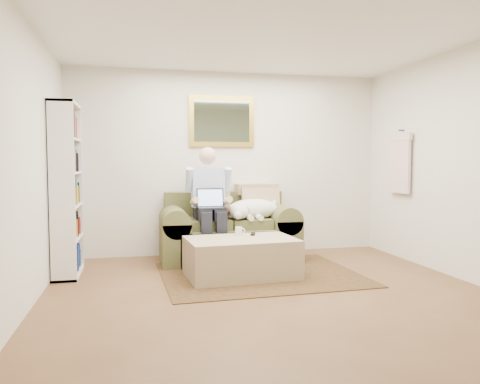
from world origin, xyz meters
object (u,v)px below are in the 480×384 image
object	(u,v)px
seated_man	(210,205)
coffee_mug	(239,231)
laptop	(211,203)
ottoman	(241,258)
sofa	(228,237)
bookshelf	(66,190)
sleeping_dog	(253,209)

from	to	relation	value
seated_man	coffee_mug	world-z (taller)	seated_man
laptop	ottoman	world-z (taller)	laptop
sofa	bookshelf	xyz separation A→B (m)	(-2.00, -0.41, 0.69)
sofa	ottoman	xyz separation A→B (m)	(-0.04, -0.97, -0.09)
seated_man	laptop	size ratio (longest dim) A/B	4.33
bookshelf	coffee_mug	bearing A→B (deg)	-9.34
ottoman	sofa	bearing A→B (deg)	87.72
sleeping_dog	laptop	bearing A→B (deg)	-166.36
seated_man	bookshelf	world-z (taller)	bookshelf
sofa	seated_man	bearing A→B (deg)	-148.55
ottoman	coffee_mug	distance (m)	0.36
laptop	coffee_mug	bearing A→B (deg)	-63.27
seated_man	laptop	world-z (taller)	seated_man
laptop	ottoman	distance (m)	0.96
seated_man	coffee_mug	size ratio (longest dim) A/B	15.19
seated_man	bookshelf	bearing A→B (deg)	-171.95
laptop	coffee_mug	xyz separation A→B (m)	(0.25, -0.50, -0.30)
laptop	coffee_mug	world-z (taller)	laptop
laptop	sleeping_dog	distance (m)	0.62
sofa	ottoman	distance (m)	0.97
seated_man	ottoman	xyz separation A→B (m)	(0.23, -0.80, -0.54)
seated_man	sleeping_dog	bearing A→B (deg)	7.13
seated_man	ottoman	distance (m)	0.99
seated_man	coffee_mug	distance (m)	0.68
laptop	ottoman	size ratio (longest dim) A/B	0.28
sleeping_dog	coffee_mug	size ratio (longest dim) A/B	7.44
sofa	sleeping_dog	world-z (taller)	sofa
bookshelf	sofa	bearing A→B (deg)	11.60
ottoman	laptop	bearing A→B (deg)	107.63
ottoman	coffee_mug	xyz separation A→B (m)	(0.02, 0.23, 0.27)
ottoman	coffee_mug	world-z (taller)	coffee_mug
seated_man	sleeping_dog	xyz separation A→B (m)	(0.59, 0.07, -0.07)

